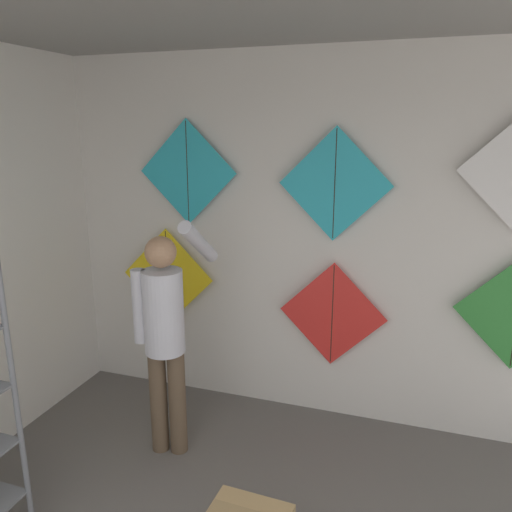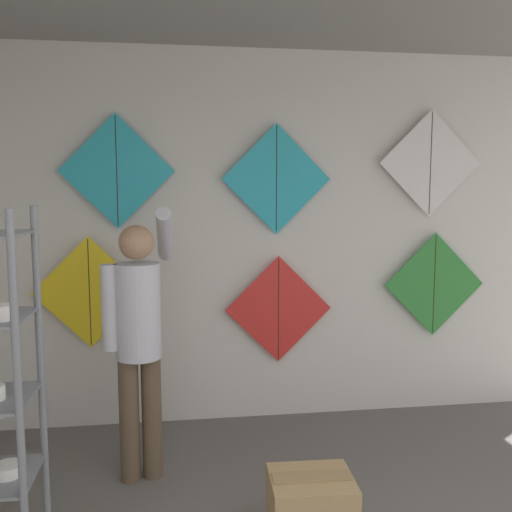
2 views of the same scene
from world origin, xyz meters
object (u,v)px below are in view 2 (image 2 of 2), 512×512
(shopkeeper, at_px, (139,329))
(kite_0, at_px, (90,292))
(kite_2, at_px, (434,284))
(kite_4, at_px, (276,179))
(kite_3, at_px, (117,171))
(kite_5, at_px, (431,163))
(kite_1, at_px, (278,309))
(cardboard_box, at_px, (311,512))

(shopkeeper, relative_size, kite_0, 2.04)
(shopkeeper, relative_size, kite_2, 2.04)
(shopkeeper, height_order, kite_4, kite_4)
(kite_2, relative_size, kite_3, 1.00)
(kite_4, relative_size, kite_5, 1.00)
(shopkeeper, relative_size, kite_1, 2.04)
(shopkeeper, height_order, kite_1, shopkeeper)
(kite_2, bearing_deg, cardboard_box, -130.55)
(shopkeeper, distance_m, kite_3, 1.25)
(kite_4, bearing_deg, kite_2, 0.00)
(kite_3, bearing_deg, kite_5, 0.00)
(shopkeeper, relative_size, kite_4, 2.04)
(kite_1, bearing_deg, kite_5, 0.00)
(kite_0, bearing_deg, kite_1, 0.00)
(kite_2, bearing_deg, kite_4, 180.00)
(cardboard_box, distance_m, kite_3, 2.58)
(kite_0, relative_size, kite_2, 1.00)
(kite_2, distance_m, kite_5, 0.95)
(shopkeeper, relative_size, kite_5, 2.04)
(cardboard_box, xyz_separation_m, kite_4, (0.11, 1.61, 1.66))
(kite_5, bearing_deg, kite_4, 180.00)
(kite_0, xyz_separation_m, kite_4, (1.37, 0.00, 0.82))
(shopkeeper, height_order, cardboard_box, shopkeeper)
(kite_2, bearing_deg, kite_5, 180.00)
(kite_1, relative_size, kite_4, 1.00)
(kite_4, bearing_deg, kite_3, 180.00)
(shopkeeper, xyz_separation_m, kite_3, (-0.18, 0.78, 0.96))
(kite_2, height_order, kite_5, kite_5)
(kite_0, bearing_deg, shopkeeper, -63.18)
(cardboard_box, xyz_separation_m, kite_1, (0.13, 1.61, 0.68))
(kite_4, bearing_deg, kite_0, 180.00)
(kite_3, xyz_separation_m, kite_4, (1.16, 0.00, -0.05))
(shopkeeper, xyz_separation_m, kite_0, (-0.39, 0.78, 0.09))
(cardboard_box, relative_size, kite_5, 0.52)
(kite_0, xyz_separation_m, kite_5, (2.58, 0.00, 0.94))
(shopkeeper, xyz_separation_m, kite_2, (2.25, 0.78, 0.08))
(kite_2, xyz_separation_m, kite_3, (-2.43, 0.00, 0.88))
(kite_4, bearing_deg, cardboard_box, -93.81)
(kite_1, xyz_separation_m, kite_4, (-0.02, 0.00, 0.98))
(cardboard_box, xyz_separation_m, kite_5, (1.31, 1.61, 1.79))
(kite_1, distance_m, kite_4, 0.98)
(kite_2, xyz_separation_m, kite_5, (-0.07, 0.00, 0.95))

